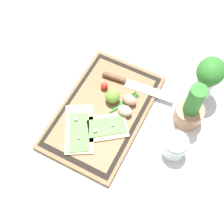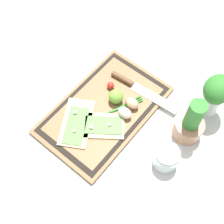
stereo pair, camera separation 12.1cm
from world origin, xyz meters
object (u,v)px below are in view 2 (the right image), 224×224
at_px(egg_pink, 125,113).
at_px(sauce_jar, 166,158).
at_px(cherry_tomato_red, 111,86).
at_px(herb_glass, 216,94).
at_px(pizza_slice_near, 77,123).
at_px(pizza_slice_far, 101,126).
at_px(egg_brown, 132,103).
at_px(herb_pot, 190,124).
at_px(lime, 116,97).
at_px(knife, 133,85).

bearing_deg(egg_pink, sauce_jar, 77.42).
relative_size(egg_pink, cherry_tomato_red, 2.00).
relative_size(sauce_jar, herb_glass, 0.45).
relative_size(pizza_slice_near, pizza_slice_far, 1.10).
height_order(egg_pink, sauce_jar, sauce_jar).
xyz_separation_m(pizza_slice_far, egg_pink, (-0.09, 0.04, 0.02)).
relative_size(pizza_slice_near, egg_brown, 3.96).
distance_m(cherry_tomato_red, herb_glass, 0.41).
height_order(herb_pot, herb_glass, herb_pot).
height_order(pizza_slice_far, herb_pot, herb_pot).
relative_size(egg_brown, egg_pink, 1.00).
xyz_separation_m(pizza_slice_near, herb_pot, (-0.24, 0.35, 0.05)).
bearing_deg(pizza_slice_far, lime, -167.50).
distance_m(sauce_jar, herb_glass, 0.30).
height_order(pizza_slice_far, knife, pizza_slice_far).
relative_size(lime, sauce_jar, 0.64).
relative_size(knife, egg_brown, 5.30).
xyz_separation_m(pizza_slice_near, pizza_slice_far, (-0.05, 0.08, 0.00)).
height_order(egg_pink, herb_pot, herb_pot).
xyz_separation_m(egg_brown, cherry_tomato_red, (-0.01, -0.12, -0.01)).
xyz_separation_m(cherry_tomato_red, sauce_jar, (0.12, 0.35, 0.00)).
relative_size(cherry_tomato_red, herb_glass, 0.15).
xyz_separation_m(egg_brown, lime, (0.02, -0.07, 0.01)).
bearing_deg(cherry_tomato_red, herb_glass, 115.71).
relative_size(knife, sauce_jar, 3.43).
height_order(pizza_slice_near, cherry_tomato_red, cherry_tomato_red).
bearing_deg(egg_pink, cherry_tomato_red, -117.79).
relative_size(pizza_slice_far, lime, 3.63).
xyz_separation_m(knife, sauce_jar, (0.18, 0.28, 0.01)).
distance_m(knife, herb_glass, 0.33).
height_order(egg_brown, lime, lime).
height_order(lime, cherry_tomato_red, lime).
bearing_deg(knife, pizza_slice_far, 4.02).
bearing_deg(egg_brown, cherry_tomato_red, -96.93).
relative_size(lime, herb_pot, 0.28).
height_order(knife, egg_pink, egg_pink).
bearing_deg(cherry_tomato_red, egg_pink, 62.21).
distance_m(egg_pink, herb_pot, 0.25).
bearing_deg(herb_pot, cherry_tomato_red, -84.57).
height_order(egg_pink, lime, lime).
bearing_deg(pizza_slice_near, sauce_jar, 105.26).
relative_size(pizza_slice_near, knife, 0.75).
distance_m(pizza_slice_near, sauce_jar, 0.36).
xyz_separation_m(pizza_slice_far, knife, (-0.22, -0.02, 0.00)).
bearing_deg(sauce_jar, cherry_tomato_red, -108.33).
relative_size(egg_brown, herb_glass, 0.29).
distance_m(lime, herb_pot, 0.30).
bearing_deg(pizza_slice_near, knife, 167.01).
bearing_deg(egg_pink, pizza_slice_far, -23.90).
bearing_deg(sauce_jar, egg_brown, -113.77).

